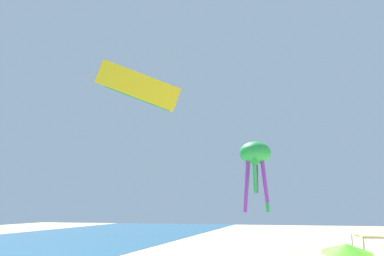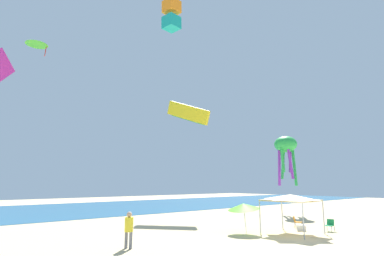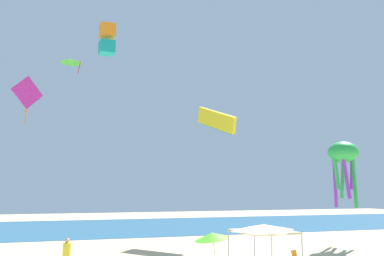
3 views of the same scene
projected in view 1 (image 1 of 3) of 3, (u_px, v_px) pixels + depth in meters
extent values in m
cylinder|color=#B7B7BC|center=(353.00, 256.00, 20.98)|extent=(0.07, 0.07, 2.14)
cone|color=#66D82D|center=(347.00, 248.00, 17.77)|extent=(2.19, 2.16, 0.75)
ellipsoid|color=green|center=(255.00, 153.00, 33.44)|extent=(2.53, 2.53, 1.84)
cylinder|color=green|center=(255.00, 175.00, 32.31)|extent=(0.56, 0.31, 2.69)
cylinder|color=purple|center=(265.00, 180.00, 32.49)|extent=(0.45, 0.60, 3.44)
cylinder|color=green|center=(265.00, 186.00, 33.21)|extent=(0.52, 0.65, 4.18)
cylinder|color=purple|center=(256.00, 177.00, 33.88)|extent=(0.56, 0.31, 2.69)
cylinder|color=green|center=(247.00, 181.00, 33.57)|extent=(0.45, 0.60, 3.44)
cylinder|color=purple|center=(247.00, 185.00, 32.72)|extent=(0.52, 0.65, 4.18)
cube|color=yellow|center=(138.00, 86.00, 26.91)|extent=(2.24, 5.41, 3.36)
cube|color=green|center=(138.00, 96.00, 26.78)|extent=(1.62, 4.05, 1.89)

